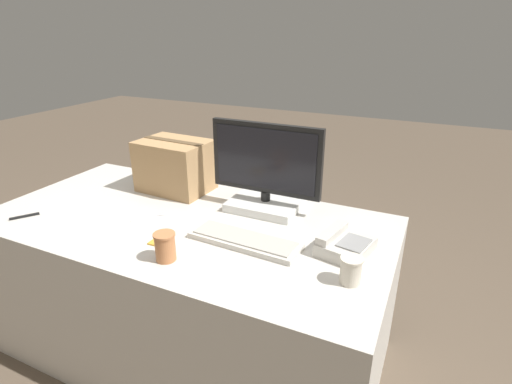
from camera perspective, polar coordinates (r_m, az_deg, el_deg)
The scene contains 11 objects.
ground_plane at distance 2.22m, azimuth -8.79°, elevation -20.89°, with size 12.00×12.00×0.00m, color brown.
office_desk at distance 1.99m, azimuth -9.42°, elevation -13.30°, with size 1.80×0.90×0.72m.
monitor at distance 1.83m, azimuth 1.39°, elevation 2.28°, with size 0.53×0.26×0.41m.
keyboard at distance 1.59m, azimuth -1.63°, elevation -6.89°, with size 0.46×0.17×0.03m.
desk_phone at distance 1.56m, azimuth 12.48°, elevation -7.37°, with size 0.21×0.23×0.08m.
paper_cup_left at distance 1.50m, azimuth -12.85°, elevation -7.61°, with size 0.08×0.08×0.11m.
paper_cup_right at distance 1.38m, azimuth 13.39°, elevation -10.82°, with size 0.08×0.08×0.09m.
spoon at distance 1.86m, azimuth -14.40°, elevation -3.33°, with size 0.10×0.14×0.00m.
cardboard_box at distance 2.10m, azimuth -11.50°, elevation 3.71°, with size 0.37×0.27×0.26m.
pen_marker at distance 2.08m, azimuth -30.17°, elevation -3.00°, with size 0.08×0.11×0.01m.
sticky_note_pad at distance 1.64m, azimuth -13.43°, elevation -6.90°, with size 0.08×0.08×0.01m.
Camera 1 is at (0.96, -1.30, 1.52)m, focal length 28.00 mm.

